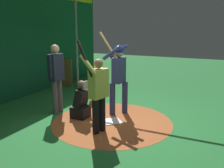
{
  "coord_description": "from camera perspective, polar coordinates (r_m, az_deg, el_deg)",
  "views": [
    {
      "loc": [
        2.44,
        -5.17,
        2.29
      ],
      "look_at": [
        0.0,
        0.0,
        0.95
      ],
      "focal_mm": 39.82,
      "sensor_mm": 36.0,
      "label": 1
    }
  ],
  "objects": [
    {
      "name": "visitor",
      "position": [
        5.3,
        -3.2,
        -1.54
      ],
      "size": [
        0.62,
        0.51,
        2.0
      ],
      "rotation": [
        0.0,
        0.0,
        -0.28
      ],
      "color": "black",
      "rests_on": "ground"
    },
    {
      "name": "dirt_circle",
      "position": [
        6.16,
        0.0,
        -8.61
      ],
      "size": [
        2.93,
        2.93,
        0.01
      ],
      "primitive_type": "cylinder",
      "color": "#B76033",
      "rests_on": "ground"
    },
    {
      "name": "bat_rack",
      "position": [
        9.97,
        -11.36,
        2.55
      ],
      "size": [
        0.94,
        0.19,
        1.05
      ],
      "color": "olive",
      "rests_on": "ground"
    },
    {
      "name": "cage_frame",
      "position": [
        5.72,
        0.0,
        12.91
      ],
      "size": [
        5.31,
        5.11,
        3.32
      ],
      "color": "gray",
      "rests_on": "ground"
    },
    {
      "name": "batter",
      "position": [
        6.41,
        1.47,
        2.58
      ],
      "size": [
        0.68,
        0.49,
        2.15
      ],
      "color": "navy",
      "rests_on": "ground"
    },
    {
      "name": "home_plate",
      "position": [
        6.16,
        0.0,
        -8.53
      ],
      "size": [
        0.59,
        0.59,
        0.01
      ],
      "primitive_type": "cube",
      "rotation": [
        0.0,
        0.0,
        0.79
      ],
      "color": "white",
      "rests_on": "dirt_circle"
    },
    {
      "name": "umpire",
      "position": [
        6.67,
        -12.69,
        2.03
      ],
      "size": [
        0.23,
        0.49,
        1.83
      ],
      "color": "#4C4C51",
      "rests_on": "ground"
    },
    {
      "name": "catcher",
      "position": [
        6.34,
        -6.95,
        -4.4
      ],
      "size": [
        0.58,
        0.4,
        0.98
      ],
      "color": "black",
      "rests_on": "ground"
    },
    {
      "name": "ground_plane",
      "position": [
        6.16,
        0.0,
        -8.63
      ],
      "size": [
        26.93,
        26.93,
        0.0
      ],
      "primitive_type": "plane",
      "color": "#287A38"
    }
  ]
}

